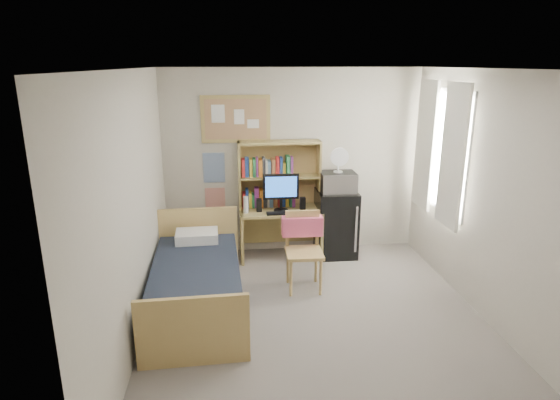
{
  "coord_description": "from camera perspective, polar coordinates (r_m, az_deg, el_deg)",
  "views": [
    {
      "loc": [
        -0.86,
        -4.34,
        2.65
      ],
      "look_at": [
        -0.27,
        1.2,
        1.02
      ],
      "focal_mm": 30.0,
      "sensor_mm": 36.0,
      "label": 1
    }
  ],
  "objects": [
    {
      "name": "wall_right",
      "position": [
        5.27,
        24.51,
        -0.01
      ],
      "size": [
        0.04,
        4.2,
        2.6
      ],
      "primitive_type": "cube",
      "color": "beige",
      "rests_on": "floor"
    },
    {
      "name": "speaker_left",
      "position": [
        6.37,
        -2.57,
        -0.65
      ],
      "size": [
        0.07,
        0.07,
        0.18
      ],
      "primitive_type": "cube",
      "rotation": [
        0.0,
        0.0,
        -0.0
      ],
      "color": "black",
      "rests_on": "desk"
    },
    {
      "name": "ceiling",
      "position": [
        4.42,
        5.33,
        15.63
      ],
      "size": [
        3.6,
        4.2,
        0.02
      ],
      "primitive_type": "cube",
      "color": "white",
      "rests_on": "wall_back"
    },
    {
      "name": "keyboard",
      "position": [
        6.28,
        0.25,
        -1.62
      ],
      "size": [
        0.42,
        0.13,
        0.02
      ],
      "primitive_type": "cube",
      "rotation": [
        0.0,
        0.0,
        -0.0
      ],
      "color": "black",
      "rests_on": "desk"
    },
    {
      "name": "desk_fan",
      "position": [
        6.42,
        7.13,
        4.73
      ],
      "size": [
        0.25,
        0.25,
        0.31
      ],
      "primitive_type": "cylinder",
      "rotation": [
        0.0,
        0.0,
        -0.01
      ],
      "color": "white",
      "rests_on": "microwave"
    },
    {
      "name": "curtain_right",
      "position": [
        6.56,
        17.27,
        6.41
      ],
      "size": [
        0.04,
        0.55,
        1.7
      ],
      "primitive_type": "cube",
      "color": "white",
      "rests_on": "wall_right"
    },
    {
      "name": "floor",
      "position": [
        5.16,
        4.54,
        -14.72
      ],
      "size": [
        3.6,
        4.2,
        0.02
      ],
      "primitive_type": "cube",
      "color": "gray",
      "rests_on": "ground"
    },
    {
      "name": "wall_back",
      "position": [
        6.64,
        1.49,
        4.61
      ],
      "size": [
        3.6,
        0.04,
        2.6
      ],
      "primitive_type": "cube",
      "color": "beige",
      "rests_on": "floor"
    },
    {
      "name": "curtain_left",
      "position": [
        5.85,
        20.3,
        4.99
      ],
      "size": [
        0.04,
        0.55,
        1.7
      ],
      "primitive_type": "cube",
      "color": "white",
      "rests_on": "wall_right"
    },
    {
      "name": "pillow",
      "position": [
        5.87,
        -10.08,
        -4.35
      ],
      "size": [
        0.52,
        0.38,
        0.12
      ],
      "primitive_type": "cube",
      "rotation": [
        0.0,
        0.0,
        0.04
      ],
      "color": "white",
      "rests_on": "bed"
    },
    {
      "name": "desk_chair",
      "position": [
        5.63,
        2.96,
        -6.39
      ],
      "size": [
        0.49,
        0.49,
        0.95
      ],
      "primitive_type": "cube",
      "rotation": [
        0.0,
        0.0,
        -0.02
      ],
      "color": "tan",
      "rests_on": "floor"
    },
    {
      "name": "bulletin_board",
      "position": [
        6.47,
        -5.42,
        9.8
      ],
      "size": [
        0.94,
        0.03,
        0.64
      ],
      "primitive_type": "cube",
      "color": "tan",
      "rests_on": "wall_back"
    },
    {
      "name": "wall_front",
      "position": [
        2.75,
        13.37,
        -13.51
      ],
      "size": [
        3.6,
        0.04,
        2.6
      ],
      "primitive_type": "cube",
      "color": "beige",
      "rests_on": "floor"
    },
    {
      "name": "monitor",
      "position": [
        6.34,
        0.11,
        0.92
      ],
      "size": [
        0.49,
        0.04,
        0.52
      ],
      "primitive_type": "cube",
      "rotation": [
        0.0,
        0.0,
        -0.0
      ],
      "color": "black",
      "rests_on": "desk"
    },
    {
      "name": "mini_fridge",
      "position": [
        6.68,
        6.82,
        -2.82
      ],
      "size": [
        0.56,
        0.56,
        0.94
      ],
      "primitive_type": "cube",
      "rotation": [
        0.0,
        0.0,
        -0.01
      ],
      "color": "black",
      "rests_on": "floor"
    },
    {
      "name": "window_unit",
      "position": [
        6.21,
        18.95,
        5.74
      ],
      "size": [
        0.1,
        1.4,
        1.7
      ],
      "primitive_type": "cube",
      "color": "white",
      "rests_on": "wall_right"
    },
    {
      "name": "desk",
      "position": [
        6.59,
        0.06,
        -4.07
      ],
      "size": [
        1.12,
        0.56,
        0.7
      ],
      "primitive_type": "cube",
      "rotation": [
        0.0,
        0.0,
        -0.0
      ],
      "color": "tan",
      "rests_on": "floor"
    },
    {
      "name": "water_bottle",
      "position": [
        6.32,
        -4.18,
        -0.58
      ],
      "size": [
        0.07,
        0.07,
        0.23
      ],
      "primitive_type": "cylinder",
      "rotation": [
        0.0,
        0.0,
        -0.0
      ],
      "color": "white",
      "rests_on": "desk"
    },
    {
      "name": "poster_japan",
      "position": [
        6.7,
        -7.9,
        -0.01
      ],
      "size": [
        0.28,
        0.01,
        0.36
      ],
      "primitive_type": "cube",
      "color": "red",
      "rests_on": "wall_back"
    },
    {
      "name": "bed",
      "position": [
        5.32,
        -10.13,
        -10.53
      ],
      "size": [
        1.05,
        1.99,
        0.54
      ],
      "primitive_type": "cube",
      "rotation": [
        0.0,
        0.0,
        0.04
      ],
      "color": "black",
      "rests_on": "floor"
    },
    {
      "name": "microwave",
      "position": [
        6.49,
        7.03,
        2.19
      ],
      "size": [
        0.48,
        0.37,
        0.28
      ],
      "primitive_type": "cube",
      "rotation": [
        0.0,
        0.0,
        -0.01
      ],
      "color": "#B8B8BD",
      "rests_on": "mini_fridge"
    },
    {
      "name": "hoodie",
      "position": [
        5.72,
        2.73,
        -3.2
      ],
      "size": [
        0.5,
        0.16,
        0.24
      ],
      "primitive_type": "cube",
      "rotation": [
        0.0,
        0.0,
        -0.02
      ],
      "color": "#F45D83",
      "rests_on": "desk_chair"
    },
    {
      "name": "wall_left",
      "position": [
        4.64,
        -17.49,
        -1.35
      ],
      "size": [
        0.04,
        4.2,
        2.6
      ],
      "primitive_type": "cube",
      "color": "beige",
      "rests_on": "floor"
    },
    {
      "name": "poster_wave",
      "position": [
        6.58,
        -8.06,
        3.92
      ],
      "size": [
        0.3,
        0.01,
        0.42
      ],
      "primitive_type": "cube",
      "color": "#254F96",
      "rests_on": "wall_back"
    },
    {
      "name": "speaker_right",
      "position": [
        6.43,
        2.77,
        -0.46
      ],
      "size": [
        0.08,
        0.08,
        0.18
      ],
      "primitive_type": "cube",
      "rotation": [
        0.0,
        0.0,
        -0.0
      ],
      "color": "black",
      "rests_on": "desk"
    },
    {
      "name": "hutch",
      "position": [
        6.5,
        -0.08,
        3.15
      ],
      "size": [
        1.14,
        0.29,
        0.93
      ],
      "primitive_type": "cube",
      "rotation": [
        0.0,
        0.0,
        -0.0
      ],
      "color": "tan",
      "rests_on": "desk"
    }
  ]
}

